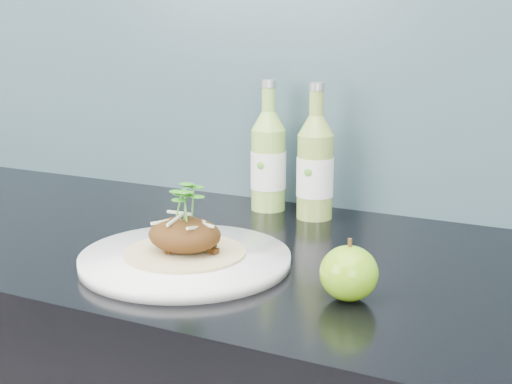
% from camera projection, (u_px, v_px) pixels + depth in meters
% --- Properties ---
extents(subway_backsplash, '(4.00, 0.02, 0.70)m').
position_uv_depth(subway_backsplash, '(364.00, 9.00, 1.20)').
color(subway_backsplash, '#6794A3').
rests_on(subway_backsplash, kitchen_counter).
extents(dinner_plate, '(0.37, 0.37, 0.02)m').
position_uv_depth(dinner_plate, '(185.00, 259.00, 0.99)').
color(dinner_plate, white).
rests_on(dinner_plate, kitchen_counter).
extents(pork_taco, '(0.17, 0.17, 0.10)m').
position_uv_depth(pork_taco, '(185.00, 233.00, 0.98)').
color(pork_taco, tan).
rests_on(pork_taco, dinner_plate).
extents(green_apple, '(0.09, 0.09, 0.08)m').
position_uv_depth(green_apple, '(349.00, 273.00, 0.86)').
color(green_apple, '#559810').
rests_on(green_apple, kitchen_counter).
extents(cider_bottle_left, '(0.08, 0.08, 0.23)m').
position_uv_depth(cider_bottle_left, '(268.00, 161.00, 1.26)').
color(cider_bottle_left, '#8DBE4F').
rests_on(cider_bottle_left, kitchen_counter).
extents(cider_bottle_right, '(0.07, 0.07, 0.23)m').
position_uv_depth(cider_bottle_right, '(315.00, 168.00, 1.21)').
color(cider_bottle_right, '#88A745').
rests_on(cider_bottle_right, kitchen_counter).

